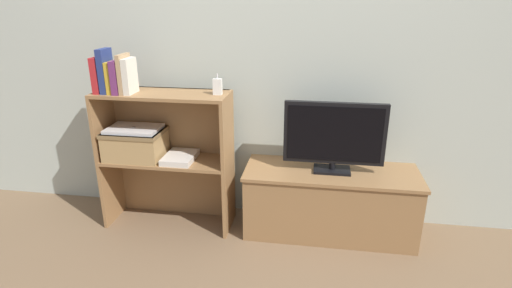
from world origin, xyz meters
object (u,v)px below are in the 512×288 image
object	(u,v)px
book_mustard	(112,77)
baby_monitor	(218,87)
book_tan	(124,74)
book_ivory	(130,76)
book_navy	(106,71)
magazine_stack	(180,157)
laptop	(134,129)
book_crimson	(99,75)
storage_basket_left	(135,143)
tv_stand	(330,202)
tv	(334,135)
book_plum	(119,77)

from	to	relation	value
book_mustard	baby_monitor	distance (m)	0.63
book_tan	book_ivory	bearing A→B (deg)	0.00
book_mustard	book_ivory	xyz separation A→B (m)	(0.11, 0.00, 0.01)
book_tan	baby_monitor	world-z (taller)	book_tan
book_navy	baby_monitor	xyz separation A→B (m)	(0.66, 0.05, -0.08)
baby_monitor	magazine_stack	world-z (taller)	baby_monitor
laptop	book_crimson	bearing A→B (deg)	-168.53
baby_monitor	book_tan	bearing A→B (deg)	-174.90
book_mustard	laptop	world-z (taller)	book_mustard
book_navy	baby_monitor	bearing A→B (deg)	4.22
storage_basket_left	book_mustard	bearing A→B (deg)	-158.09
tv_stand	book_tan	size ratio (longest dim) A/B	4.61
book_mustard	magazine_stack	size ratio (longest dim) A/B	0.75
book_crimson	baby_monitor	world-z (taller)	book_crimson
book_navy	book_mustard	distance (m)	0.05
tv	book_crimson	world-z (taller)	book_crimson
tv_stand	baby_monitor	distance (m)	0.99
book_ivory	book_plum	bearing A→B (deg)	180.00
book_plum	book_crimson	bearing A→B (deg)	180.00
book_mustard	book_ivory	world-z (taller)	book_ivory
book_ivory	baby_monitor	xyz separation A→B (m)	(0.51, 0.05, -0.06)
book_plum	book_ivory	world-z (taller)	book_ivory
tv	book_crimson	xyz separation A→B (m)	(-1.39, -0.09, 0.34)
storage_basket_left	magazine_stack	distance (m)	0.30
book_navy	book_plum	xyz separation A→B (m)	(0.08, -0.00, -0.03)
book_ivory	magazine_stack	bearing A→B (deg)	7.41
baby_monitor	laptop	size ratio (longest dim) A/B	0.39
tv	book_navy	world-z (taller)	book_navy
book_crimson	book_ivory	world-z (taller)	book_crimson
tv	book_plum	world-z (taller)	book_plum
book_navy	book_ivory	distance (m)	0.15
book_mustard	book_plum	distance (m)	0.04
book_mustard	book_ivory	distance (m)	0.11
book_navy	baby_monitor	distance (m)	0.67
book_navy	magazine_stack	xyz separation A→B (m)	(0.41, 0.03, -0.53)
book_navy	laptop	size ratio (longest dim) A/B	0.80
tv_stand	book_navy	distance (m)	1.57
tv_stand	tv	xyz separation A→B (m)	(0.00, -0.00, 0.44)
laptop	magazine_stack	distance (m)	0.33
book_crimson	magazine_stack	bearing A→B (deg)	4.26
book_tan	book_ivory	xyz separation A→B (m)	(0.03, 0.00, -0.01)
tv	book_mustard	world-z (taller)	book_mustard
tv	baby_monitor	distance (m)	0.74
book_crimson	storage_basket_left	distance (m)	0.46
storage_basket_left	book_plum	bearing A→B (deg)	-141.67
baby_monitor	storage_basket_left	world-z (taller)	baby_monitor
book_plum	book_tan	size ratio (longest dim) A/B	0.85
book_navy	magazine_stack	size ratio (longest dim) A/B	1.05
tv_stand	magazine_stack	world-z (taller)	magazine_stack
tv_stand	book_navy	size ratio (longest dim) A/B	4.11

